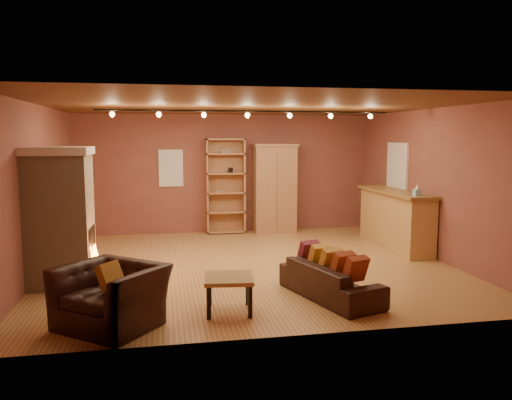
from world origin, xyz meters
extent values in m
plane|color=#9E6C38|center=(0.00, 0.00, 0.00)|extent=(7.00, 7.00, 0.00)
plane|color=brown|center=(0.00, 0.00, 2.80)|extent=(7.00, 7.00, 0.00)
cube|color=brown|center=(0.00, 3.25, 1.40)|extent=(7.00, 0.02, 2.80)
cube|color=brown|center=(-3.50, 0.00, 1.40)|extent=(0.02, 6.50, 2.80)
cube|color=brown|center=(3.50, 0.00, 1.40)|extent=(0.02, 6.50, 2.80)
cube|color=#C3AF88|center=(-3.05, -0.60, 1.00)|extent=(0.90, 0.90, 2.00)
cube|color=beige|center=(-3.05, -0.60, 2.06)|extent=(0.98, 0.98, 0.12)
cube|color=black|center=(-2.64, -0.60, 0.60)|extent=(0.10, 0.65, 0.55)
cone|color=orange|center=(-2.58, -0.60, 0.48)|extent=(0.10, 0.10, 0.22)
cube|color=white|center=(-1.30, 3.23, 1.55)|extent=(0.56, 0.04, 0.86)
cube|color=tan|center=(-0.04, 3.23, 1.12)|extent=(0.91, 0.04, 2.24)
cube|color=tan|center=(-0.48, 3.07, 1.12)|extent=(0.04, 0.36, 2.24)
cube|color=tan|center=(0.40, 3.07, 1.12)|extent=(0.04, 0.36, 2.24)
cube|color=gray|center=(-0.19, 3.07, 1.00)|extent=(0.18, 0.12, 0.05)
cube|color=black|center=(0.08, 3.07, 1.49)|extent=(0.10, 0.10, 0.12)
cube|color=tan|center=(-0.04, 3.07, 0.04)|extent=(0.91, 0.36, 0.04)
cube|color=tan|center=(-0.04, 3.07, 0.51)|extent=(0.91, 0.36, 0.03)
cube|color=tan|center=(-0.04, 3.07, 0.97)|extent=(0.91, 0.36, 0.03)
cube|color=tan|center=(-0.04, 3.07, 1.42)|extent=(0.91, 0.36, 0.04)
cube|color=tan|center=(-0.04, 3.07, 1.88)|extent=(0.91, 0.36, 0.04)
cube|color=tan|center=(-0.04, 3.07, 2.22)|extent=(0.91, 0.36, 0.04)
cube|color=tan|center=(1.12, 2.98, 1.03)|extent=(0.98, 0.54, 2.05)
cube|color=olive|center=(1.12, 2.72, 1.03)|extent=(0.02, 0.01, 1.95)
cube|color=tan|center=(1.12, 2.98, 2.08)|extent=(1.04, 0.60, 0.06)
cube|color=tan|center=(3.20, 0.88, 0.56)|extent=(0.53, 2.35, 1.12)
cube|color=olive|center=(3.20, 0.88, 1.15)|extent=(0.65, 2.47, 0.06)
cube|color=#8BC8DF|center=(3.15, -0.07, 1.25)|extent=(0.14, 0.14, 0.13)
cone|color=white|center=(3.15, -0.07, 1.37)|extent=(0.08, 0.08, 0.10)
cube|color=white|center=(3.47, 1.40, 1.65)|extent=(0.05, 0.90, 1.00)
imported|color=black|center=(0.81, -2.02, 0.33)|extent=(0.99, 1.78, 0.67)
cube|color=#92391D|center=(0.97, -2.54, 0.55)|extent=(0.35, 0.31, 0.36)
cube|color=#92391D|center=(0.89, -2.28, 0.55)|extent=(0.35, 0.31, 0.36)
cube|color=#AE7A2C|center=(0.81, -2.02, 0.55)|extent=(0.35, 0.31, 0.36)
cube|color=#AE7A2C|center=(0.72, -1.76, 0.55)|extent=(0.35, 0.31, 0.36)
cube|color=maroon|center=(0.64, -1.49, 0.55)|extent=(0.35, 0.31, 0.36)
imported|color=black|center=(-2.13, -2.55, 0.50)|extent=(1.35, 1.28, 0.99)
cube|color=#AE7A2C|center=(-2.13, -2.55, 0.62)|extent=(0.37, 0.38, 0.34)
cube|color=olive|center=(-0.68, -2.32, 0.45)|extent=(0.69, 0.69, 0.05)
cube|color=black|center=(-0.94, -2.58, 0.21)|extent=(0.05, 0.05, 0.41)
cube|color=black|center=(-0.42, -2.58, 0.21)|extent=(0.05, 0.05, 0.41)
cube|color=black|center=(-0.94, -2.06, 0.21)|extent=(0.05, 0.05, 0.41)
cube|color=black|center=(-0.42, -2.06, 0.21)|extent=(0.05, 0.05, 0.41)
cylinder|color=black|center=(0.00, 0.20, 2.72)|extent=(5.20, 0.03, 0.03)
sphere|color=#FFD88C|center=(-2.30, 0.20, 2.65)|extent=(0.09, 0.09, 0.09)
sphere|color=#FFD88C|center=(-1.53, 0.20, 2.65)|extent=(0.09, 0.09, 0.09)
sphere|color=#FFD88C|center=(-0.77, 0.20, 2.65)|extent=(0.09, 0.09, 0.09)
sphere|color=#FFD88C|center=(0.00, 0.20, 2.65)|extent=(0.09, 0.09, 0.09)
sphere|color=#FFD88C|center=(0.77, 0.20, 2.65)|extent=(0.09, 0.09, 0.09)
sphere|color=#FFD88C|center=(1.53, 0.20, 2.65)|extent=(0.09, 0.09, 0.09)
sphere|color=#FFD88C|center=(2.30, 0.20, 2.65)|extent=(0.09, 0.09, 0.09)
camera|label=1|loc=(-1.49, -8.56, 2.26)|focal=35.00mm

